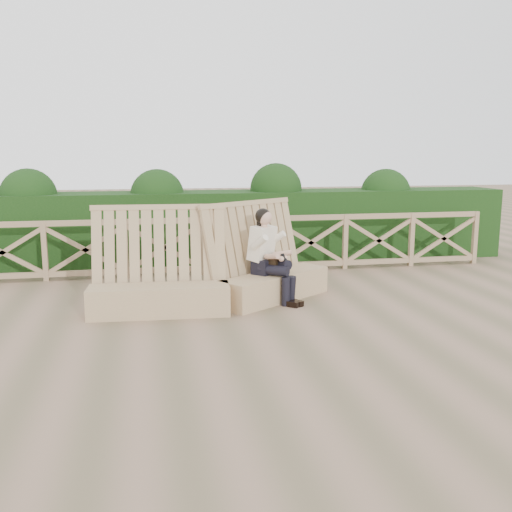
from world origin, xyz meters
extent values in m
plane|color=brown|center=(0.00, 0.00, 0.00)|extent=(60.00, 60.00, 0.00)
cube|color=#9E7F5A|center=(-1.61, 0.87, 0.22)|extent=(2.04, 0.63, 0.43)
cube|color=#9E7F5A|center=(-1.59, 1.14, 0.79)|extent=(2.03, 0.57, 1.55)
cube|color=#9E7F5A|center=(0.22, 1.38, 0.22)|extent=(1.93, 1.56, 0.43)
cube|color=#9E7F5A|center=(0.06, 1.60, 0.79)|extent=(1.90, 1.51, 1.55)
cube|color=black|center=(0.05, 1.40, 0.55)|extent=(0.47, 0.47, 0.23)
cube|color=beige|center=(0.02, 1.43, 0.91)|extent=(0.52, 0.52, 0.56)
sphere|color=tan|center=(0.05, 1.40, 1.31)|extent=(0.32, 0.32, 0.22)
sphere|color=black|center=(0.03, 1.42, 1.34)|extent=(0.35, 0.35, 0.24)
cylinder|color=black|center=(0.14, 1.17, 0.53)|extent=(0.45, 0.46, 0.16)
cylinder|color=black|center=(0.25, 1.30, 0.60)|extent=(0.46, 0.47, 0.18)
cylinder|color=black|center=(0.29, 0.99, 0.22)|extent=(0.18, 0.18, 0.43)
cylinder|color=black|center=(0.40, 1.06, 0.22)|extent=(0.18, 0.18, 0.43)
cube|color=black|center=(0.36, 0.92, 0.04)|extent=(0.25, 0.25, 0.09)
cube|color=black|center=(0.45, 0.98, 0.04)|extent=(0.25, 0.25, 0.09)
cube|color=black|center=(0.20, 1.27, 0.65)|extent=(0.27, 0.27, 0.16)
cube|color=black|center=(0.30, 1.13, 0.72)|extent=(0.12, 0.12, 0.13)
cube|color=#7C6448|center=(0.00, 3.50, 1.05)|extent=(10.10, 0.07, 0.10)
cube|color=#7C6448|center=(0.00, 3.50, 0.12)|extent=(10.10, 0.07, 0.10)
cube|color=black|center=(0.00, 4.70, 0.75)|extent=(12.00, 1.20, 1.50)
camera|label=1|loc=(-1.79, -7.20, 2.32)|focal=40.00mm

